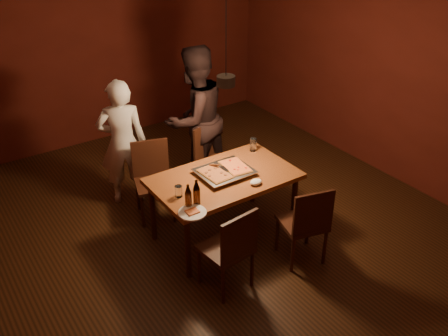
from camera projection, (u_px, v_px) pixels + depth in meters
room_shell at (226, 115)px, 4.96m from camera, size 6.00×6.00×6.00m
dining_table at (224, 182)px, 5.22m from camera, size 1.50×0.90×0.75m
chair_far_left at (153, 172)px, 5.68m from camera, size 0.52×0.52×0.49m
chair_far_right at (212, 154)px, 6.08m from camera, size 0.53×0.53×0.49m
chair_near_left at (232, 244)px, 4.54m from camera, size 0.46×0.46×0.49m
chair_near_right at (307, 219)px, 4.89m from camera, size 0.51×0.51×0.49m
pizza_tray at (225, 172)px, 5.21m from camera, size 0.59×0.50×0.05m
pizza_meat at (215, 174)px, 5.12m from camera, size 0.25×0.37×0.02m
pizza_cheese at (235, 166)px, 5.25m from camera, size 0.26×0.38×0.02m
spatula at (224, 169)px, 5.20m from camera, size 0.20×0.25×0.04m
beer_bottle_a at (188, 196)px, 4.64m from camera, size 0.06×0.06×0.24m
beer_bottle_b at (197, 192)px, 4.67m from camera, size 0.07×0.07×0.26m
water_glass_left at (179, 191)px, 4.82m from camera, size 0.07×0.07×0.12m
water_glass_right at (253, 145)px, 5.65m from camera, size 0.07×0.07×0.15m
plate_slice at (192, 213)px, 4.59m from camera, size 0.27×0.27×0.03m
napkin at (256, 182)px, 5.03m from camera, size 0.13×0.10×0.05m
diner_white at (123, 143)px, 5.81m from camera, size 0.66×0.55×1.55m
diner_dark at (195, 119)px, 6.09m from camera, size 1.00×0.85×1.81m
pendant_lamp at (226, 80)px, 4.78m from camera, size 0.18×0.18×1.10m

